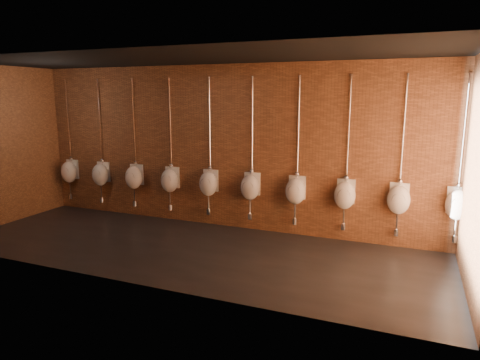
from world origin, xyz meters
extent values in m
plane|color=black|center=(0.00, 0.00, 0.00)|extent=(8.50, 8.50, 0.00)
cube|color=black|center=(0.00, 0.00, 3.20)|extent=(8.50, 3.00, 0.04)
cube|color=#985D37|center=(0.00, 1.50, 1.60)|extent=(8.50, 0.04, 3.20)
cube|color=#985D37|center=(0.00, -1.50, 1.60)|extent=(8.50, 0.04, 3.20)
cube|color=#985D37|center=(-4.25, 0.00, 1.60)|extent=(0.04, 3.00, 3.20)
cube|color=#985D37|center=(4.25, 0.00, 1.60)|extent=(0.04, 3.00, 3.20)
ellipsoid|color=white|center=(-3.86, 1.36, 0.87)|extent=(0.38, 0.33, 0.50)
cube|color=white|center=(-3.86, 1.48, 0.92)|extent=(0.32, 0.05, 0.45)
cylinder|color=gray|center=(-3.86, 1.23, 0.90)|extent=(0.22, 0.02, 0.22)
cylinder|color=silver|center=(-3.86, 1.46, 2.04)|extent=(0.03, 0.03, 1.83)
sphere|color=silver|center=(-3.86, 1.45, 1.18)|extent=(0.09, 0.09, 0.09)
cylinder|color=silver|center=(-3.86, 1.46, 2.95)|extent=(0.06, 0.06, 0.01)
cylinder|color=silver|center=(-3.86, 1.36, 0.52)|extent=(0.04, 0.04, 0.33)
cylinder|color=silver|center=(-3.86, 1.36, 0.30)|extent=(0.09, 0.09, 0.12)
cylinder|color=silver|center=(-3.86, 1.44, 0.30)|extent=(0.04, 0.16, 0.04)
ellipsoid|color=white|center=(-2.97, 1.36, 0.87)|extent=(0.38, 0.33, 0.50)
cube|color=white|center=(-2.97, 1.48, 0.92)|extent=(0.32, 0.05, 0.45)
cylinder|color=gray|center=(-2.97, 1.23, 0.90)|extent=(0.22, 0.02, 0.22)
cylinder|color=silver|center=(-2.97, 1.46, 2.04)|extent=(0.03, 0.03, 1.83)
sphere|color=silver|center=(-2.97, 1.45, 1.18)|extent=(0.09, 0.09, 0.09)
cylinder|color=silver|center=(-2.97, 1.46, 2.95)|extent=(0.06, 0.06, 0.01)
cylinder|color=silver|center=(-2.97, 1.36, 0.52)|extent=(0.04, 0.04, 0.33)
cylinder|color=silver|center=(-2.97, 1.36, 0.30)|extent=(0.09, 0.09, 0.12)
cylinder|color=silver|center=(-2.97, 1.44, 0.30)|extent=(0.04, 0.16, 0.04)
ellipsoid|color=white|center=(-2.07, 1.36, 0.87)|extent=(0.38, 0.33, 0.50)
cube|color=white|center=(-2.07, 1.48, 0.92)|extent=(0.32, 0.05, 0.45)
cylinder|color=gray|center=(-2.07, 1.23, 0.90)|extent=(0.22, 0.02, 0.22)
cylinder|color=silver|center=(-2.07, 1.46, 2.04)|extent=(0.03, 0.03, 1.83)
sphere|color=silver|center=(-2.07, 1.45, 1.18)|extent=(0.09, 0.09, 0.09)
cylinder|color=silver|center=(-2.07, 1.46, 2.95)|extent=(0.06, 0.06, 0.01)
cylinder|color=silver|center=(-2.07, 1.36, 0.52)|extent=(0.04, 0.04, 0.33)
cylinder|color=silver|center=(-2.07, 1.36, 0.30)|extent=(0.09, 0.09, 0.12)
cylinder|color=silver|center=(-2.07, 1.44, 0.30)|extent=(0.04, 0.16, 0.04)
ellipsoid|color=white|center=(-1.17, 1.36, 0.87)|extent=(0.38, 0.33, 0.50)
cube|color=white|center=(-1.17, 1.48, 0.92)|extent=(0.32, 0.05, 0.45)
cylinder|color=gray|center=(-1.17, 1.23, 0.90)|extent=(0.22, 0.02, 0.22)
cylinder|color=silver|center=(-1.17, 1.46, 2.04)|extent=(0.03, 0.03, 1.83)
sphere|color=silver|center=(-1.17, 1.45, 1.18)|extent=(0.09, 0.09, 0.09)
cylinder|color=silver|center=(-1.17, 1.46, 2.95)|extent=(0.06, 0.06, 0.01)
cylinder|color=silver|center=(-1.17, 1.36, 0.52)|extent=(0.04, 0.04, 0.33)
cylinder|color=silver|center=(-1.17, 1.36, 0.30)|extent=(0.09, 0.09, 0.12)
cylinder|color=silver|center=(-1.17, 1.44, 0.30)|extent=(0.04, 0.16, 0.04)
ellipsoid|color=white|center=(-0.28, 1.36, 0.87)|extent=(0.38, 0.33, 0.50)
cube|color=white|center=(-0.28, 1.48, 0.92)|extent=(0.32, 0.05, 0.45)
cylinder|color=gray|center=(-0.28, 1.23, 0.90)|extent=(0.22, 0.02, 0.22)
cylinder|color=silver|center=(-0.28, 1.46, 2.04)|extent=(0.03, 0.03, 1.83)
sphere|color=silver|center=(-0.28, 1.45, 1.18)|extent=(0.09, 0.09, 0.09)
cylinder|color=silver|center=(-0.28, 1.46, 2.95)|extent=(0.06, 0.06, 0.01)
cylinder|color=silver|center=(-0.28, 1.36, 0.52)|extent=(0.04, 0.04, 0.33)
cylinder|color=silver|center=(-0.28, 1.36, 0.30)|extent=(0.09, 0.09, 0.12)
cylinder|color=silver|center=(-0.28, 1.44, 0.30)|extent=(0.04, 0.16, 0.04)
ellipsoid|color=white|center=(0.62, 1.36, 0.87)|extent=(0.38, 0.33, 0.50)
cube|color=white|center=(0.62, 1.48, 0.92)|extent=(0.32, 0.05, 0.45)
cylinder|color=gray|center=(0.62, 1.23, 0.90)|extent=(0.22, 0.02, 0.22)
cylinder|color=silver|center=(0.62, 1.46, 2.04)|extent=(0.03, 0.03, 1.83)
sphere|color=silver|center=(0.62, 1.45, 1.18)|extent=(0.09, 0.09, 0.09)
cylinder|color=silver|center=(0.62, 1.46, 2.95)|extent=(0.06, 0.06, 0.01)
cylinder|color=silver|center=(0.62, 1.36, 0.52)|extent=(0.04, 0.04, 0.33)
cylinder|color=silver|center=(0.62, 1.36, 0.30)|extent=(0.09, 0.09, 0.12)
cylinder|color=silver|center=(0.62, 1.44, 0.30)|extent=(0.04, 0.16, 0.04)
ellipsoid|color=white|center=(1.51, 1.36, 0.87)|extent=(0.38, 0.33, 0.50)
cube|color=white|center=(1.51, 1.48, 0.92)|extent=(0.32, 0.05, 0.45)
cylinder|color=gray|center=(1.51, 1.23, 0.90)|extent=(0.22, 0.02, 0.22)
cylinder|color=silver|center=(1.51, 1.46, 2.04)|extent=(0.03, 0.03, 1.83)
sphere|color=silver|center=(1.51, 1.45, 1.18)|extent=(0.09, 0.09, 0.09)
cylinder|color=silver|center=(1.51, 1.46, 2.95)|extent=(0.06, 0.06, 0.01)
cylinder|color=silver|center=(1.51, 1.36, 0.52)|extent=(0.04, 0.04, 0.33)
cylinder|color=silver|center=(1.51, 1.36, 0.30)|extent=(0.09, 0.09, 0.12)
cylinder|color=silver|center=(1.51, 1.44, 0.30)|extent=(0.04, 0.16, 0.04)
ellipsoid|color=white|center=(2.41, 1.36, 0.87)|extent=(0.38, 0.33, 0.50)
cube|color=white|center=(2.41, 1.48, 0.92)|extent=(0.32, 0.05, 0.45)
cylinder|color=gray|center=(2.41, 1.23, 0.90)|extent=(0.22, 0.02, 0.22)
cylinder|color=silver|center=(2.41, 1.46, 2.04)|extent=(0.03, 0.03, 1.83)
sphere|color=silver|center=(2.41, 1.45, 1.18)|extent=(0.09, 0.09, 0.09)
cylinder|color=silver|center=(2.41, 1.46, 2.95)|extent=(0.06, 0.06, 0.01)
cylinder|color=silver|center=(2.41, 1.36, 0.52)|extent=(0.04, 0.04, 0.33)
cylinder|color=silver|center=(2.41, 1.36, 0.30)|extent=(0.09, 0.09, 0.12)
cylinder|color=silver|center=(2.41, 1.44, 0.30)|extent=(0.04, 0.16, 0.04)
ellipsoid|color=white|center=(3.30, 1.36, 0.87)|extent=(0.38, 0.33, 0.50)
cube|color=white|center=(3.30, 1.48, 0.92)|extent=(0.32, 0.05, 0.45)
cylinder|color=gray|center=(3.30, 1.23, 0.90)|extent=(0.22, 0.02, 0.22)
cylinder|color=silver|center=(3.30, 1.46, 2.04)|extent=(0.03, 0.03, 1.83)
sphere|color=silver|center=(3.30, 1.45, 1.18)|extent=(0.09, 0.09, 0.09)
cylinder|color=silver|center=(3.30, 1.46, 2.95)|extent=(0.06, 0.06, 0.01)
cylinder|color=silver|center=(3.30, 1.36, 0.52)|extent=(0.04, 0.04, 0.33)
cylinder|color=silver|center=(3.30, 1.36, 0.30)|extent=(0.09, 0.09, 0.12)
cylinder|color=silver|center=(3.30, 1.44, 0.30)|extent=(0.04, 0.16, 0.04)
ellipsoid|color=white|center=(4.20, 1.36, 0.87)|extent=(0.38, 0.33, 0.50)
cube|color=white|center=(4.20, 1.48, 0.92)|extent=(0.32, 0.05, 0.45)
cylinder|color=gray|center=(4.20, 1.23, 0.90)|extent=(0.22, 0.02, 0.22)
cylinder|color=silver|center=(4.20, 1.46, 2.04)|extent=(0.03, 0.03, 1.83)
sphere|color=silver|center=(4.20, 1.45, 1.18)|extent=(0.09, 0.09, 0.09)
cylinder|color=silver|center=(4.20, 1.46, 2.95)|extent=(0.06, 0.06, 0.01)
cylinder|color=silver|center=(4.20, 1.36, 0.52)|extent=(0.04, 0.04, 0.33)
cylinder|color=silver|center=(4.20, 1.36, 0.30)|extent=(0.09, 0.09, 0.12)
cylinder|color=silver|center=(4.20, 1.44, 0.30)|extent=(0.04, 0.16, 0.04)
camera|label=1|loc=(3.46, -6.15, 2.60)|focal=32.00mm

